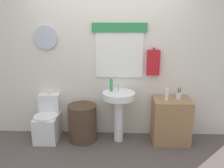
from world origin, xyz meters
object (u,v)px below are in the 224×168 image
object	(u,v)px
laundry_hamper	(83,123)
toothbrush_cup	(179,96)
toilet	(48,122)
soap_bottle	(111,85)
wooden_cabinet	(171,121)
lotion_bottle	(167,94)
pedestal_sink	(119,105)

from	to	relation	value
laundry_hamper	toothbrush_cup	xyz separation A→B (m)	(1.51, 0.02, 0.47)
toilet	soap_bottle	world-z (taller)	soap_bottle
wooden_cabinet	lotion_bottle	bearing A→B (deg)	-158.10
toilet	lotion_bottle	distance (m)	1.95
toilet	toothbrush_cup	distance (m)	2.13
wooden_cabinet	toothbrush_cup	xyz separation A→B (m)	(0.10, 0.02, 0.41)
laundry_hamper	pedestal_sink	world-z (taller)	pedestal_sink
toilet	laundry_hamper	bearing A→B (deg)	-3.07
wooden_cabinet	lotion_bottle	size ratio (longest dim) A/B	3.86
toilet	toothbrush_cup	bearing A→B (deg)	-0.29
pedestal_sink	lotion_bottle	xyz separation A→B (m)	(0.73, -0.04, 0.19)
soap_bottle	wooden_cabinet	bearing A→B (deg)	-3.02
lotion_bottle	toothbrush_cup	size ratio (longest dim) A/B	1.00
pedestal_sink	lotion_bottle	distance (m)	0.75
wooden_cabinet	laundry_hamper	bearing A→B (deg)	180.00
laundry_hamper	wooden_cabinet	world-z (taller)	wooden_cabinet
soap_bottle	toothbrush_cup	world-z (taller)	soap_bottle
pedestal_sink	toothbrush_cup	world-z (taller)	toothbrush_cup
laundry_hamper	wooden_cabinet	xyz separation A→B (m)	(1.41, 0.00, 0.06)
laundry_hamper	pedestal_sink	bearing A→B (deg)	0.00
laundry_hamper	wooden_cabinet	size ratio (longest dim) A/B	0.84
pedestal_sink	laundry_hamper	bearing A→B (deg)	-180.00
toilet	soap_bottle	distance (m)	1.21
lotion_bottle	soap_bottle	bearing A→B (deg)	173.94
toilet	wooden_cabinet	bearing A→B (deg)	-0.88
lotion_bottle	toothbrush_cup	bearing A→B (deg)	16.82
toothbrush_cup	soap_bottle	bearing A→B (deg)	178.37
toilet	laundry_hamper	size ratio (longest dim) A/B	1.24
wooden_cabinet	soap_bottle	size ratio (longest dim) A/B	3.60
pedestal_sink	soap_bottle	size ratio (longest dim) A/B	4.13
toilet	laundry_hamper	distance (m)	0.57
wooden_cabinet	toilet	bearing A→B (deg)	179.12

